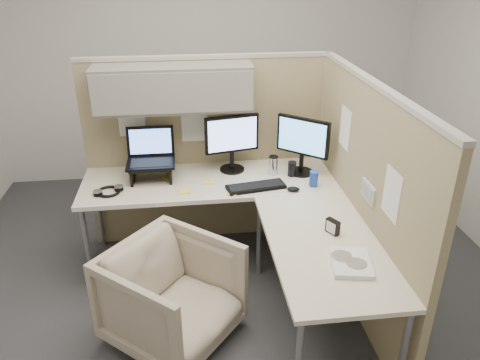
{
  "coord_description": "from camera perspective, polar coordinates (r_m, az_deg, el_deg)",
  "views": [
    {
      "loc": [
        -0.28,
        -2.79,
        2.33
      ],
      "look_at": [
        0.1,
        0.25,
        0.85
      ],
      "focal_mm": 35.0,
      "sensor_mm": 36.0,
      "label": 1
    }
  ],
  "objects": [
    {
      "name": "mouse",
      "position": [
        3.52,
        6.52,
        -1.11
      ],
      "size": [
        0.11,
        0.08,
        0.03
      ],
      "primitive_type": "ellipsoid",
      "rotation": [
        0.0,
        0.0,
        -0.22
      ],
      "color": "black",
      "rests_on": "desk"
    },
    {
      "name": "ground",
      "position": [
        3.65,
        -1.11,
        -13.93
      ],
      "size": [
        4.5,
        4.5,
        0.0
      ],
      "primitive_type": "plane",
      "color": "#313236",
      "rests_on": "ground"
    },
    {
      "name": "partition_back",
      "position": [
        3.82,
        -5.82,
        6.86
      ],
      "size": [
        2.0,
        0.36,
        1.63
      ],
      "color": "tan",
      "rests_on": "ground"
    },
    {
      "name": "partition_right",
      "position": [
        3.33,
        14.49,
        -2.12
      ],
      "size": [
        0.07,
        2.03,
        1.63
      ],
      "color": "tan",
      "rests_on": "ground"
    },
    {
      "name": "laptop_station",
      "position": [
        3.72,
        -10.8,
        2.34
      ],
      "size": [
        0.37,
        0.32,
        0.38
      ],
      "color": "black",
      "rests_on": "desk"
    },
    {
      "name": "keyboard",
      "position": [
        3.55,
        1.95,
        -0.83
      ],
      "size": [
        0.46,
        0.22,
        0.02
      ],
      "primitive_type": "cube",
      "rotation": [
        0.0,
        0.0,
        0.17
      ],
      "color": "black",
      "rests_on": "desk"
    },
    {
      "name": "paper_stack",
      "position": [
        2.78,
        13.38,
        -9.79
      ],
      "size": [
        0.27,
        0.32,
        0.03
      ],
      "rotation": [
        0.0,
        0.0,
        -0.19
      ],
      "color": "white",
      "rests_on": "desk"
    },
    {
      "name": "office_chair",
      "position": [
        3.13,
        -8.25,
        -13.3
      ],
      "size": [
        0.99,
        0.99,
        0.75
      ],
      "primitive_type": "imported",
      "rotation": [
        0.0,
        0.0,
        0.86
      ],
      "color": "#BBA795",
      "rests_on": "ground"
    },
    {
      "name": "sticky_note_b",
      "position": [
        3.47,
        -0.97,
        -1.61
      ],
      "size": [
        0.09,
        0.09,
        0.01
      ],
      "primitive_type": "cube",
      "rotation": [
        0.0,
        0.0,
        -0.23
      ],
      "color": "yellow",
      "rests_on": "desk"
    },
    {
      "name": "travel_mug",
      "position": [
        3.76,
        4.09,
        1.83
      ],
      "size": [
        0.07,
        0.07,
        0.16
      ],
      "color": "silver",
      "rests_on": "desk"
    },
    {
      "name": "desk_clock",
      "position": [
        3.03,
        11.22,
        -5.6
      ],
      "size": [
        0.08,
        0.1,
        0.1
      ],
      "rotation": [
        0.0,
        0.0,
        -1.04
      ],
      "color": "black",
      "rests_on": "desk"
    },
    {
      "name": "headphones",
      "position": [
        3.61,
        -15.73,
        -1.32
      ],
      "size": [
        0.24,
        0.24,
        0.03
      ],
      "rotation": [
        0.0,
        0.0,
        0.41
      ],
      "color": "black",
      "rests_on": "desk"
    },
    {
      "name": "monitor_right",
      "position": [
        3.72,
        7.64,
        4.71
      ],
      "size": [
        0.36,
        0.31,
        0.47
      ],
      "rotation": [
        0.0,
        0.0,
        -0.71
      ],
      "color": "black",
      "rests_on": "desk"
    },
    {
      "name": "sticky_note_a",
      "position": [
        3.52,
        -6.8,
        -1.4
      ],
      "size": [
        0.09,
        0.09,
        0.01
      ],
      "primitive_type": "cube",
      "rotation": [
        0.0,
        0.0,
        0.18
      ],
      "color": "yellow",
      "rests_on": "desk"
    },
    {
      "name": "soda_can_green",
      "position": [
        3.6,
        8.98,
        0.15
      ],
      "size": [
        0.07,
        0.07,
        0.12
      ],
      "primitive_type": "cylinder",
      "color": "#1E3FA5",
      "rests_on": "desk"
    },
    {
      "name": "sticky_note_c",
      "position": [
        3.77,
        -8.87,
        0.44
      ],
      "size": [
        0.1,
        0.1,
        0.01
      ],
      "primitive_type": "cube",
      "rotation": [
        0.0,
        0.0,
        0.4
      ],
      "color": "yellow",
      "rests_on": "desk"
    },
    {
      "name": "soda_can_silver",
      "position": [
        3.75,
        6.36,
        1.36
      ],
      "size": [
        0.07,
        0.07,
        0.12
      ],
      "primitive_type": "cylinder",
      "color": "black",
      "rests_on": "desk"
    },
    {
      "name": "monitor_left",
      "position": [
        3.74,
        -1.0,
        5.04
      ],
      "size": [
        0.44,
        0.2,
        0.47
      ],
      "rotation": [
        0.0,
        0.0,
        0.21
      ],
      "color": "black",
      "rests_on": "desk"
    },
    {
      "name": "sticky_note_d",
      "position": [
        3.65,
        -3.78,
        -0.24
      ],
      "size": [
        0.09,
        0.09,
        0.01
      ],
      "primitive_type": "cube",
      "rotation": [
        0.0,
        0.0,
        -0.13
      ],
      "color": "yellow",
      "rests_on": "desk"
    },
    {
      "name": "desk",
      "position": [
        3.37,
        0.68,
        -3.38
      ],
      "size": [
        2.0,
        1.98,
        0.73
      ],
      "color": "beige",
      "rests_on": "ground"
    }
  ]
}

